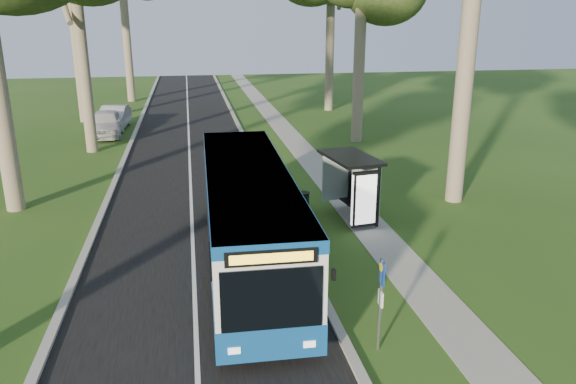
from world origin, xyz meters
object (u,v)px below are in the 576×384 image
at_px(car_white, 106,123).
at_px(litter_bin, 303,203).
at_px(bus_stop_sign, 381,294).
at_px(bus, 248,216).
at_px(bus_shelter, 356,177).
at_px(car_silver, 114,118).

bearing_deg(car_white, litter_bin, -62.92).
bearing_deg(bus_stop_sign, bus, 118.14).
xyz_separation_m(bus_stop_sign, car_white, (-9.44, 26.39, -0.61)).
relative_size(bus, litter_bin, 13.09).
height_order(bus, bus_shelter, bus).
distance_m(bus, bus_shelter, 5.40).
xyz_separation_m(litter_bin, car_white, (-9.58, 16.84, 0.39)).
relative_size(bus_shelter, car_white, 0.63).
height_order(bus, car_silver, bus).
xyz_separation_m(bus_stop_sign, litter_bin, (0.14, 9.55, -1.00)).
bearing_deg(bus_shelter, bus_stop_sign, -112.01).
relative_size(bus_shelter, car_silver, 0.65).
bearing_deg(car_silver, litter_bin, -60.40).
distance_m(bus, litter_bin, 5.14).
height_order(bus_shelter, car_white, bus_shelter).
bearing_deg(bus_shelter, car_silver, 109.51).
distance_m(litter_bin, car_white, 19.37).
height_order(litter_bin, car_white, car_white).
relative_size(bus_stop_sign, car_white, 0.47).
height_order(bus, car_white, bus).
bearing_deg(bus_stop_sign, litter_bin, 92.12).
xyz_separation_m(bus, bus_stop_sign, (2.48, -5.28, -0.15)).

